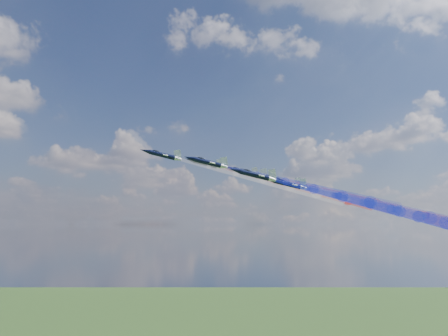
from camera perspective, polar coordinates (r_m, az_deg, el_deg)
jet_lead at (r=144.16m, az=-7.09°, el=1.49°), size 16.11×15.25×7.45m
trail_lead at (r=145.57m, az=4.54°, el=-1.36°), size 44.27×28.92×15.93m
jet_inner_left at (r=134.61m, az=-1.86°, el=0.64°), size 16.11×15.25×7.45m
trail_inner_left at (r=138.97m, az=10.35°, el=-2.35°), size 44.27×28.92×15.93m
jet_inner_right at (r=154.61m, az=-2.13°, el=0.51°), size 16.11×15.25×7.45m
trail_inner_right at (r=158.43m, az=8.56°, el=-2.11°), size 44.27×28.92×15.93m
jet_outer_left at (r=124.28m, az=3.59°, el=-0.81°), size 16.11×15.25×7.45m
trail_outer_left at (r=131.74m, az=16.40°, el=-3.91°), size 44.27×28.92×15.93m
jet_center_third at (r=146.44m, az=2.92°, el=-0.65°), size 16.11×15.25×7.45m
trail_center_third at (r=153.06m, az=13.93°, el=-3.32°), size 44.27×28.92×15.93m
jet_outer_right at (r=164.32m, az=2.08°, el=-0.43°), size 16.11×15.25×7.45m
trail_outer_right at (r=170.18m, az=11.98°, el=-2.84°), size 44.27×28.92×15.93m
jet_rear_left at (r=137.36m, az=7.32°, el=-1.83°), size 16.11×15.25×7.45m
trail_rear_left at (r=146.41m, az=18.71°, el=-4.54°), size 44.27×28.92×15.93m
jet_rear_right at (r=157.28m, az=6.97°, el=-1.62°), size 16.11×15.25×7.45m
trail_rear_right at (r=165.77m, az=17.02°, el=-4.03°), size 44.27×28.92×15.93m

